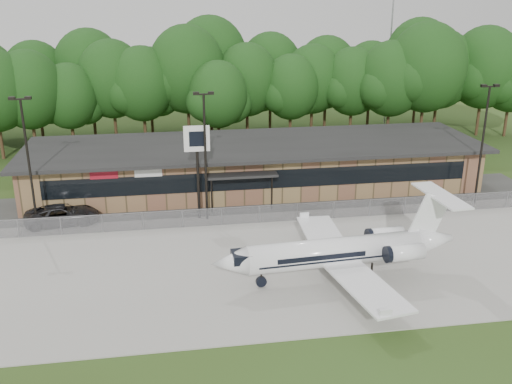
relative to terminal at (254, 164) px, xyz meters
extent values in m
plane|color=#344619|center=(0.00, -23.94, -2.18)|extent=(160.00, 160.00, 0.00)
cube|color=#9E9B93|center=(0.00, -15.94, -2.14)|extent=(64.00, 18.00, 0.08)
cube|color=#383835|center=(0.00, -4.44, -2.15)|extent=(50.00, 9.00, 0.06)
cube|color=olive|center=(0.00, 0.06, -0.18)|extent=(40.00, 10.00, 4.00)
cube|color=black|center=(0.00, -4.96, 0.12)|extent=(36.00, 0.08, 1.60)
cube|color=black|center=(0.00, -0.44, 1.97)|extent=(41.00, 11.50, 0.30)
cube|color=black|center=(-2.00, -5.54, 0.82)|extent=(6.00, 1.60, 0.20)
cube|color=#A31423|center=(-13.00, -4.99, 1.22)|extent=(2.20, 0.06, 0.70)
cube|color=silver|center=(-9.50, -4.99, 1.22)|extent=(2.20, 0.06, 0.70)
cube|color=gray|center=(0.00, -8.94, -1.43)|extent=(46.00, 0.03, 1.50)
cube|color=gray|center=(0.00, -8.94, -0.68)|extent=(46.00, 0.04, 0.04)
cylinder|color=gray|center=(22.00, 24.06, 10.32)|extent=(0.20, 0.20, 25.00)
cylinder|color=black|center=(-18.00, -7.44, 2.82)|extent=(0.18, 0.18, 10.00)
cube|color=black|center=(-18.00, -7.44, 7.87)|extent=(1.20, 0.12, 0.12)
cube|color=black|center=(-18.55, -7.44, 7.94)|extent=(0.45, 0.30, 0.22)
cube|color=black|center=(-17.45, -7.44, 7.94)|extent=(0.45, 0.30, 0.22)
cylinder|color=black|center=(-5.00, -7.44, 2.82)|extent=(0.18, 0.18, 10.00)
cube|color=black|center=(-5.00, -7.44, 7.87)|extent=(1.20, 0.12, 0.12)
cube|color=black|center=(-5.55, -7.44, 7.94)|extent=(0.45, 0.30, 0.22)
cube|color=black|center=(-4.45, -7.44, 7.94)|extent=(0.45, 0.30, 0.22)
cylinder|color=black|center=(18.00, -7.44, 2.82)|extent=(0.18, 0.18, 10.00)
cube|color=black|center=(18.00, -7.44, 7.87)|extent=(1.20, 0.12, 0.12)
cube|color=black|center=(17.45, -7.44, 7.94)|extent=(0.45, 0.30, 0.22)
cube|color=black|center=(18.55, -7.44, 7.94)|extent=(0.45, 0.30, 0.22)
cylinder|color=white|center=(2.08, -18.87, -0.28)|extent=(11.25, 2.53, 1.78)
cone|color=white|center=(-4.60, -19.32, -0.28)|extent=(2.35, 1.93, 1.78)
cone|color=white|center=(8.87, -18.42, -0.11)|extent=(2.57, 1.94, 1.78)
cube|color=white|center=(2.88, -22.51, -0.78)|extent=(2.90, 6.84, 0.13)
cube|color=white|center=(2.39, -15.16, -0.78)|extent=(2.90, 6.84, 0.13)
cylinder|color=white|center=(6.18, -20.00, -0.11)|extent=(2.52, 1.17, 1.00)
cylinder|color=white|center=(5.99, -17.21, -0.11)|extent=(2.52, 1.17, 1.00)
cube|color=white|center=(8.31, -18.45, 1.50)|extent=(2.75, 0.34, 3.36)
cube|color=white|center=(8.98, -18.41, 2.90)|extent=(1.79, 5.22, 0.11)
cube|color=black|center=(-3.82, -19.27, 0.03)|extent=(1.20, 1.41, 0.56)
cube|color=black|center=(4.08, -18.74, -1.79)|extent=(1.07, 2.73, 0.78)
cylinder|color=black|center=(-2.59, -19.18, -1.79)|extent=(0.71, 0.71, 0.25)
imported|color=#333335|center=(-16.25, -6.60, -1.40)|extent=(5.90, 3.29, 1.56)
cylinder|color=black|center=(-5.60, -7.14, 1.45)|extent=(0.22, 0.22, 7.25)
cube|color=silver|center=(-5.60, -7.14, 4.44)|extent=(1.99, 0.24, 1.99)
cube|color=black|center=(-5.60, -7.26, 4.44)|extent=(1.18, 0.04, 1.18)
camera|label=1|loc=(-7.80, -49.83, 15.09)|focal=40.00mm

